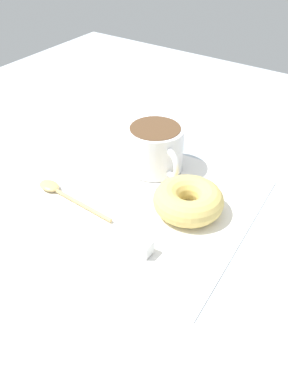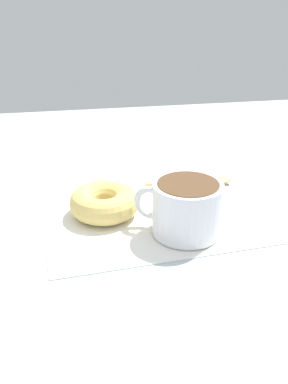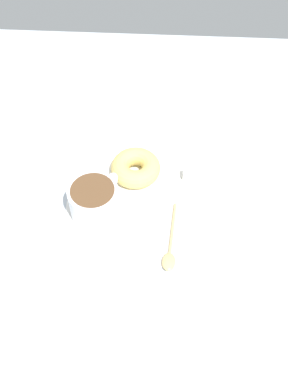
% 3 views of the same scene
% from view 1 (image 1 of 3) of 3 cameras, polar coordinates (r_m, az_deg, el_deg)
% --- Properties ---
extents(ground_plane, '(1.20, 1.20, 0.02)m').
position_cam_1_polar(ground_plane, '(0.66, -0.14, -0.94)').
color(ground_plane, '#B2BCC6').
extents(napkin, '(0.33, 0.33, 0.00)m').
position_cam_1_polar(napkin, '(0.63, -0.00, -1.56)').
color(napkin, white).
rests_on(napkin, ground_plane).
extents(coffee_cup, '(0.09, 0.11, 0.07)m').
position_cam_1_polar(coffee_cup, '(0.69, 1.53, 5.98)').
color(coffee_cup, white).
rests_on(coffee_cup, napkin).
extents(donut, '(0.10, 0.10, 0.04)m').
position_cam_1_polar(donut, '(0.61, 5.73, -1.32)').
color(donut, '#E5C66B').
rests_on(donut, napkin).
extents(spoon, '(0.03, 0.15, 0.01)m').
position_cam_1_polar(spoon, '(0.66, -11.23, 0.07)').
color(spoon, '#D8B772').
rests_on(spoon, napkin).
extents(sugar_cube, '(0.02, 0.02, 0.02)m').
position_cam_1_polar(sugar_cube, '(0.55, 0.06, -7.44)').
color(sugar_cube, white).
rests_on(sugar_cube, napkin).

